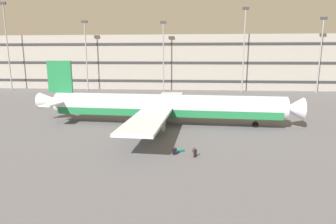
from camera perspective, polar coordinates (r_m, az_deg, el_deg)
The scene contains 12 objects.
ground_plane at distance 47.30m, azimuth -6.22°, elevation -1.82°, with size 600.00×600.00×0.00m, color #5B5B60.
terminal_structure at distance 97.72m, azimuth -0.52°, elevation 10.07°, with size 168.80×15.41×17.24m.
airliner at distance 44.22m, azimuth -0.92°, elevation 1.15°, with size 41.78×33.95×9.93m.
light_mast_far_left at distance 102.55m, azimuth -29.83°, elevation 12.29°, with size 1.80×0.50×26.65m.
light_mast_left at distance 90.99m, azimuth -16.28°, elevation 11.81°, with size 1.80×0.50×21.07m.
light_mast_center_left at distance 85.57m, azimuth -0.95°, elevation 12.17°, with size 1.80×0.50×20.66m.
light_mast_center_right at distance 86.55m, azimuth 15.14°, elevation 13.00°, with size 1.80×0.50×24.25m.
light_mast_right at distance 92.72m, azimuth 28.53°, elevation 10.98°, with size 1.80×0.50×21.33m.
suitcase_scuffed at distance 32.22m, azimuth 2.52°, elevation -7.82°, with size 0.87×0.82×0.25m.
suitcase_silver at distance 30.62m, azimuth 5.52°, elevation -8.29°, with size 0.36×0.50×1.03m.
suitcase_orange at distance 31.19m, azimuth 1.33°, elevation -7.95°, with size 0.50×0.39×0.86m.
backpack_black at distance 32.09m, azimuth 5.20°, elevation -7.74°, with size 0.40×0.30×0.53m.
Camera 1 is at (8.84, -45.23, 10.65)m, focal length 30.10 mm.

